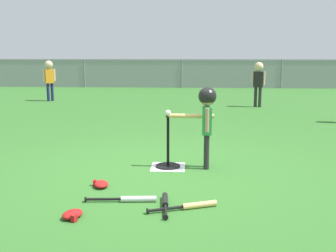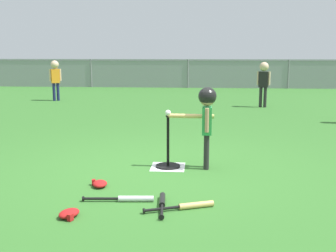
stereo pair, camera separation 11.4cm
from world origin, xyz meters
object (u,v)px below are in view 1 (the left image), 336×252
Objects in this scene: spare_bat_black at (165,202)px; baseball_on_tee at (168,113)px; fielder_deep_center at (49,75)px; batter_child at (206,111)px; glove_by_plate at (73,214)px; spare_bat_silver at (131,199)px; glove_near_bats at (101,184)px; batting_tee at (168,159)px; fielder_near_left at (258,78)px; spare_bat_wood at (192,206)px.

baseball_on_tee is at bearing 92.13° from spare_bat_black.
baseball_on_tee is 0.06× the size of fielder_deep_center.
baseball_on_tee is 0.07× the size of batter_child.
batter_child is 3.99× the size of glove_by_plate.
spare_bat_silver is 0.65m from glove_by_plate.
batter_child reaches higher than glove_by_plate.
glove_by_plate is at bearing -94.67° from glove_near_bats.
glove_near_bats is (-0.71, -0.85, -0.07)m from batting_tee.
glove_by_plate is at bearing -69.85° from fielder_deep_center.
fielder_deep_center is 9.05m from spare_bat_silver.
fielder_deep_center is at bearing 112.64° from glove_near_bats.
fielder_near_left is at bearing 69.68° from glove_by_plate.
fielder_deep_center is 1.66× the size of spare_bat_silver.
fielder_deep_center is 9.28m from glove_by_plate.
baseball_on_tee is at bearing 65.76° from glove_by_plate.
spare_bat_silver is (-0.30, -1.29, -0.69)m from baseball_on_tee.
batting_tee is at bearing 178.63° from batter_child.
baseball_on_tee is 0.10× the size of spare_bat_silver.
fielder_near_left reaches higher than baseball_on_tee.
spare_bat_silver is 1.07× the size of spare_bat_wood.
batter_child is (0.49, -0.01, 0.03)m from baseball_on_tee.
batter_child is at bearing 71.90° from spare_bat_black.
spare_bat_wood is at bearing -96.80° from batter_child.
batting_tee is at bearing -60.33° from fielder_deep_center.
baseball_on_tee is 0.06× the size of fielder_near_left.
glove_by_plate is at bearing -165.10° from spare_bat_wood.
batter_child is 8.27m from fielder_deep_center.
spare_bat_wood is at bearing 14.90° from glove_by_plate.
batter_child is at bearing 53.52° from glove_by_plate.
spare_bat_wood is at bearing -103.32° from fielder_near_left.
batter_child is 6.20m from fielder_near_left.
glove_by_plate is at bearing -114.24° from baseball_on_tee.
batting_tee is 1.36m from spare_bat_black.
spare_bat_silver is (-0.79, -1.28, -0.72)m from batter_child.
batting_tee is 1.89m from glove_by_plate.
baseball_on_tee is 8.01m from fielder_deep_center.
spare_bat_silver is (3.66, -8.24, -0.75)m from fielder_deep_center.
spare_bat_black is (0.05, -1.36, -0.69)m from baseball_on_tee.
batter_child is 1.59m from spare_bat_black.
spare_bat_silver and spare_bat_black have the same top height.
batter_child is (0.49, -0.01, 0.64)m from batting_tee.
spare_bat_wood is at bearing -77.38° from baseball_on_tee.
fielder_near_left reaches higher than glove_by_plate.
glove_by_plate is 1.07× the size of glove_near_bats.
baseball_on_tee is 2.01m from glove_by_plate.
spare_bat_silver is 2.74× the size of glove_by_plate.
fielder_near_left is at bearing 76.68° from spare_bat_wood.
glove_near_bats reaches higher than spare_bat_wood.
glove_near_bats is (3.26, -7.81, -0.74)m from fielder_deep_center.
spare_bat_wood is at bearing -15.73° from spare_bat_black.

